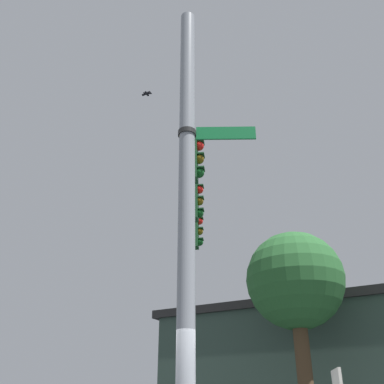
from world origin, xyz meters
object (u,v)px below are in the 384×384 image
Objects in this scene: street_name_sign at (206,133)px; bird_flying at (147,94)px; traffic_light_mid_outer at (194,232)px; traffic_light_mid_inner at (193,202)px; traffic_light_nearest_pole at (192,160)px.

bird_flying is (-4.04, -1.99, 4.21)m from street_name_sign.
traffic_light_mid_outer is at bearing 163.10° from bird_flying.
traffic_light_nearest_pole is at bearing 5.91° from traffic_light_mid_inner.
traffic_light_nearest_pole is 3.49m from bird_flying.
traffic_light_nearest_pole is 2.19m from traffic_light_mid_inner.
traffic_light_mid_inner is (-2.18, -0.23, 0.00)m from traffic_light_nearest_pole.
bird_flying is at bearing -50.31° from traffic_light_mid_inner.
traffic_light_mid_inner is 1.11× the size of street_name_sign.
street_name_sign is 3.98× the size of bird_flying.
street_name_sign is at bearing 26.19° from bird_flying.
bird_flying is (3.17, -0.96, 2.95)m from traffic_light_mid_outer.
traffic_light_mid_inner is 5.24m from street_name_sign.
traffic_light_nearest_pole is at bearing -168.61° from street_name_sign.
traffic_light_nearest_pole is 4.38m from traffic_light_mid_outer.
traffic_light_mid_inner is 2.19m from traffic_light_mid_outer.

